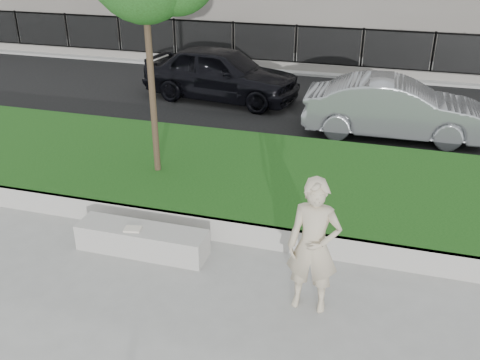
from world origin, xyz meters
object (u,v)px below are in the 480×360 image
(car_dark, at_px, (221,73))
(car_silver, at_px, (395,108))
(man, at_px, (314,246))
(stone_bench, at_px, (142,240))
(book, at_px, (133,229))

(car_dark, height_order, car_silver, car_dark)
(man, bearing_deg, car_silver, 83.09)
(stone_bench, distance_m, car_dark, 7.98)
(car_silver, bearing_deg, book, 147.91)
(book, relative_size, car_silver, 0.06)
(stone_bench, distance_m, man, 2.88)
(book, xyz_separation_m, car_silver, (3.65, 6.29, 0.29))
(book, bearing_deg, car_silver, 49.02)
(man, height_order, car_silver, man)
(stone_bench, bearing_deg, car_silver, 60.29)
(stone_bench, height_order, book, book)
(man, relative_size, car_dark, 0.42)
(stone_bench, xyz_separation_m, car_silver, (3.54, 6.21, 0.52))
(stone_bench, height_order, man, man)
(book, height_order, car_dark, car_dark)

